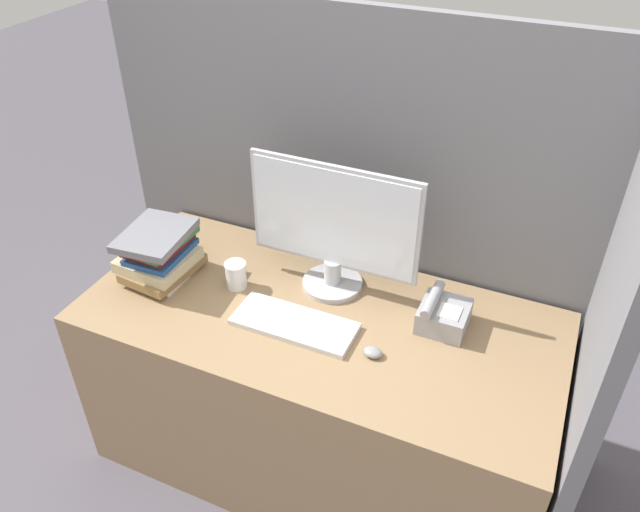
% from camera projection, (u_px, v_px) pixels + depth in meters
% --- Properties ---
extents(cubicle_panel_rear, '(2.04, 0.04, 1.68)m').
position_uv_depth(cubicle_panel_rear, '(363.00, 232.00, 2.39)').
color(cubicle_panel_rear, slate).
rests_on(cubicle_panel_rear, ground_plane).
extents(cubicle_panel_right, '(0.04, 0.82, 1.68)m').
position_uv_depth(cubicle_panel_right, '(591.00, 365.00, 1.82)').
color(cubicle_panel_right, slate).
rests_on(cubicle_panel_right, ground_plane).
extents(desk, '(1.64, 0.76, 0.75)m').
position_uv_depth(desk, '(319.00, 390.00, 2.35)').
color(desk, '#937551').
rests_on(desk, ground_plane).
extents(monitor, '(0.61, 0.22, 0.48)m').
position_uv_depth(monitor, '(333.00, 230.00, 2.13)').
color(monitor, '#B7B7BC').
rests_on(monitor, desk).
extents(keyboard, '(0.42, 0.17, 0.02)m').
position_uv_depth(keyboard, '(294.00, 324.00, 2.09)').
color(keyboard, silver).
rests_on(keyboard, desk).
extents(mouse, '(0.06, 0.05, 0.03)m').
position_uv_depth(mouse, '(373.00, 352.00, 1.97)').
color(mouse, gray).
rests_on(mouse, desk).
extents(coffee_cup, '(0.08, 0.08, 0.10)m').
position_uv_depth(coffee_cup, '(236.00, 275.00, 2.24)').
color(coffee_cup, white).
rests_on(coffee_cup, desk).
extents(book_stack, '(0.25, 0.29, 0.20)m').
position_uv_depth(book_stack, '(159.00, 254.00, 2.26)').
color(book_stack, silver).
rests_on(book_stack, desk).
extents(desk_telephone, '(0.16, 0.18, 0.12)m').
position_uv_depth(desk_telephone, '(443.00, 315.00, 2.07)').
color(desk_telephone, '#99999E').
rests_on(desk_telephone, desk).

